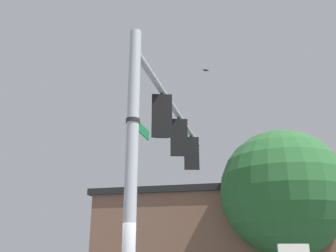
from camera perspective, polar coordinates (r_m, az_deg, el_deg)
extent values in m
cylinder|color=#ADB2B7|center=(7.49, -5.63, -7.95)|extent=(0.25, 0.25, 6.69)
cylinder|color=#ADB2B7|center=(11.81, 1.19, 2.19)|extent=(2.49, 7.30, 0.17)
cylinder|color=black|center=(10.29, -0.95, 4.46)|extent=(0.08, 0.08, 0.18)
cube|color=#194723|center=(10.06, -0.97, 1.25)|extent=(0.36, 0.30, 1.05)
sphere|color=#590F0F|center=(10.36, -1.00, 2.70)|extent=(0.22, 0.22, 0.22)
cube|color=#194723|center=(10.41, -1.00, 3.17)|extent=(0.24, 0.20, 0.03)
sphere|color=yellow|center=(10.23, -1.01, 0.88)|extent=(0.22, 0.22, 0.22)
cube|color=#194723|center=(10.29, -1.01, 1.36)|extent=(0.24, 0.20, 0.03)
sphere|color=#0F4C19|center=(10.12, -1.02, -0.98)|extent=(0.22, 0.22, 0.22)
cube|color=#194723|center=(10.17, -1.02, -0.48)|extent=(0.24, 0.20, 0.03)
cube|color=black|center=(9.90, -0.93, 1.59)|extent=(0.54, 0.03, 1.22)
cylinder|color=black|center=(12.07, 1.59, 0.83)|extent=(0.08, 0.08, 0.18)
cube|color=#194723|center=(11.87, 1.62, -1.96)|extent=(0.36, 0.30, 1.05)
sphere|color=#590F0F|center=(12.16, 1.54, -0.65)|extent=(0.22, 0.22, 0.22)
cube|color=#194723|center=(12.21, 1.52, -0.24)|extent=(0.24, 0.20, 0.03)
sphere|color=yellow|center=(12.05, 1.55, -2.23)|extent=(0.22, 0.22, 0.22)
cube|color=#194723|center=(12.10, 1.54, -1.81)|extent=(0.24, 0.20, 0.03)
sphere|color=#0F4C19|center=(11.95, 1.57, -3.83)|extent=(0.22, 0.22, 0.22)
cube|color=#194723|center=(12.00, 1.55, -3.40)|extent=(0.24, 0.20, 0.03)
cube|color=black|center=(11.71, 1.69, -1.72)|extent=(0.54, 0.03, 1.22)
cylinder|color=black|center=(13.90, 3.47, -1.86)|extent=(0.08, 0.08, 0.18)
cube|color=#194723|center=(13.73, 3.52, -4.31)|extent=(0.36, 0.30, 1.05)
sphere|color=#590F0F|center=(14.00, 3.41, -3.13)|extent=(0.22, 0.22, 0.22)
cube|color=#194723|center=(14.05, 3.39, -2.76)|extent=(0.24, 0.20, 0.03)
sphere|color=yellow|center=(13.91, 3.44, -4.51)|extent=(0.22, 0.22, 0.22)
cube|color=#194723|center=(13.96, 3.42, -4.14)|extent=(0.24, 0.20, 0.03)
sphere|color=#0F4C19|center=(13.83, 3.47, -5.92)|extent=(0.22, 0.22, 0.22)
cube|color=#194723|center=(13.87, 3.45, -5.54)|extent=(0.24, 0.20, 0.03)
cube|color=black|center=(13.57, 3.60, -4.13)|extent=(0.54, 0.03, 1.22)
cube|color=#147238|center=(8.36, -3.93, -0.60)|extent=(0.31, 0.89, 0.22)
cube|color=white|center=(8.36, -3.92, -0.61)|extent=(0.29, 0.88, 0.04)
cylinder|color=#262626|center=(7.82, -5.34, 0.77)|extent=(0.29, 0.29, 0.08)
ellipsoid|color=black|center=(15.73, 5.73, 8.39)|extent=(0.13, 0.20, 0.06)
cube|color=black|center=(15.73, 5.67, 8.44)|extent=(0.23, 0.13, 0.05)
cube|color=black|center=(15.75, 5.79, 8.41)|extent=(0.23, 0.13, 0.02)
cube|color=brown|center=(20.47, 7.01, -17.76)|extent=(12.25, 9.74, 4.69)
cube|color=black|center=(24.26, 8.10, -17.35)|extent=(9.52, 3.68, 0.30)
cube|color=black|center=(20.68, 6.73, -10.84)|extent=(12.74, 10.13, 0.30)
sphere|color=#28602D|center=(16.49, 17.01, -9.51)|extent=(5.17, 5.17, 5.17)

